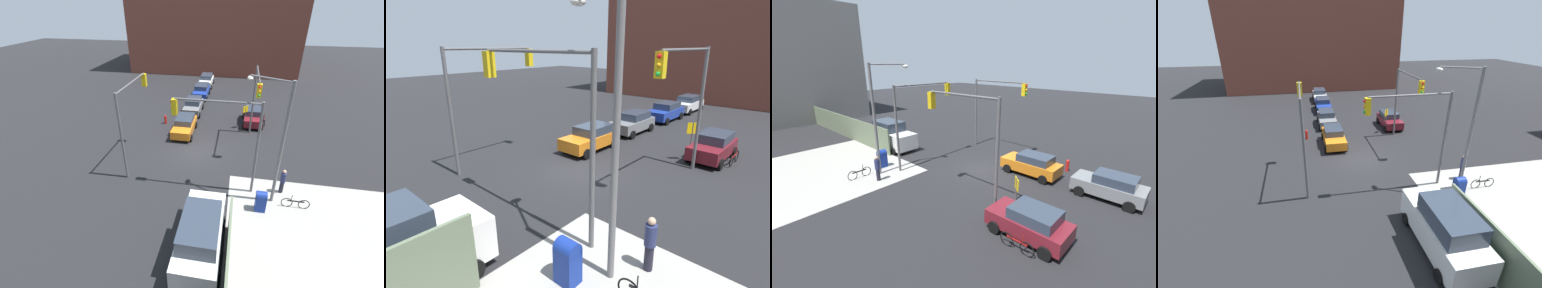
% 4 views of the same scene
% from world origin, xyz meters
% --- Properties ---
extents(ground_plane, '(120.00, 120.00, 0.00)m').
position_xyz_m(ground_plane, '(0.00, 0.00, 0.00)').
color(ground_plane, black).
extents(building_brick_west, '(16.00, 28.00, 17.42)m').
position_xyz_m(building_brick_west, '(-32.00, -1.74, 8.71)').
color(building_brick_west, brown).
rests_on(building_brick_west, ground).
extents(traffic_signal_nw_corner, '(5.29, 0.36, 6.50)m').
position_xyz_m(traffic_signal_nw_corner, '(-2.49, 4.50, 4.62)').
color(traffic_signal_nw_corner, '#59595B').
rests_on(traffic_signal_nw_corner, ground).
extents(traffic_signal_se_corner, '(5.52, 0.36, 6.50)m').
position_xyz_m(traffic_signal_se_corner, '(2.39, -4.50, 4.63)').
color(traffic_signal_se_corner, '#59595B').
rests_on(traffic_signal_se_corner, ground).
extents(traffic_signal_ne_corner, '(0.36, 5.58, 6.50)m').
position_xyz_m(traffic_signal_ne_corner, '(4.50, 2.37, 4.64)').
color(traffic_signal_ne_corner, '#59595B').
rests_on(traffic_signal_ne_corner, ground).
extents(street_lamp_corner, '(1.40, 2.45, 8.00)m').
position_xyz_m(street_lamp_corner, '(5.04, 5.47, 4.70)').
color(street_lamp_corner, slate).
rests_on(street_lamp_corner, ground).
extents(warning_sign_two_way, '(0.48, 0.48, 2.40)m').
position_xyz_m(warning_sign_two_way, '(-5.40, 3.92, 1.64)').
color(warning_sign_two_way, '#4C4C4C').
rests_on(warning_sign_two_way, ground).
extents(mailbox_blue, '(0.56, 0.64, 1.43)m').
position_xyz_m(mailbox_blue, '(6.20, 5.00, 0.76)').
color(mailbox_blue, navy).
rests_on(mailbox_blue, ground).
extents(fire_hydrant, '(0.26, 0.26, 0.94)m').
position_xyz_m(fire_hydrant, '(-5.00, -4.20, 0.49)').
color(fire_hydrant, red).
rests_on(fire_hydrant, ground).
extents(hatchback_blue, '(4.18, 2.02, 1.62)m').
position_xyz_m(hatchback_blue, '(-13.92, -1.73, 0.84)').
color(hatchback_blue, '#1E389E').
rests_on(hatchback_blue, ground).
extents(hatchback_orange, '(4.23, 2.02, 1.62)m').
position_xyz_m(hatchback_orange, '(-3.27, -1.79, 0.84)').
color(hatchback_orange, orange).
rests_on(hatchback_orange, ground).
extents(coupe_maroon, '(3.89, 2.02, 1.62)m').
position_xyz_m(coupe_maroon, '(-6.73, 4.78, 0.84)').
color(coupe_maroon, maroon).
rests_on(coupe_maroon, ground).
extents(sedan_gray, '(4.03, 2.02, 1.62)m').
position_xyz_m(sedan_gray, '(-8.50, -1.85, 0.84)').
color(sedan_gray, slate).
rests_on(sedan_gray, ground).
extents(sedan_white, '(4.36, 2.02, 1.62)m').
position_xyz_m(sedan_white, '(-18.98, -1.73, 0.84)').
color(sedan_white, white).
rests_on(sedan_white, ground).
extents(pedestrian_crossing, '(0.36, 0.36, 1.83)m').
position_xyz_m(pedestrian_crossing, '(4.20, 6.50, 0.96)').
color(pedestrian_crossing, navy).
rests_on(pedestrian_crossing, ground).
extents(bicycle_at_crosswalk, '(1.75, 0.05, 0.97)m').
position_xyz_m(bicycle_at_crosswalk, '(-6.80, 6.00, 0.35)').
color(bicycle_at_crosswalk, black).
rests_on(bicycle_at_crosswalk, ground).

